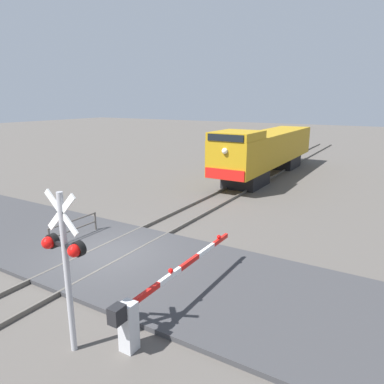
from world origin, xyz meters
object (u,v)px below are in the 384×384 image
Objects in this scene: guard_railing at (74,227)px; crossing_signal at (65,256)px; crossing_gate at (147,304)px; locomotive at (266,150)px.

crossing_signal is at bearing -41.54° from guard_railing.
crossing_signal is at bearing -128.94° from crossing_gate.
crossing_signal reaches higher than guard_railing.
guard_railing is at bearing 152.98° from crossing_gate.
crossing_gate is (4.12, -20.04, -1.17)m from locomotive.
guard_railing is (-2.24, -16.79, -1.39)m from locomotive.
crossing_gate is at bearing -27.02° from guard_railing.
crossing_signal is 7.21m from guard_railing.
crossing_gate is 7.14m from guard_railing.
locomotive is 17.00m from guard_railing.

